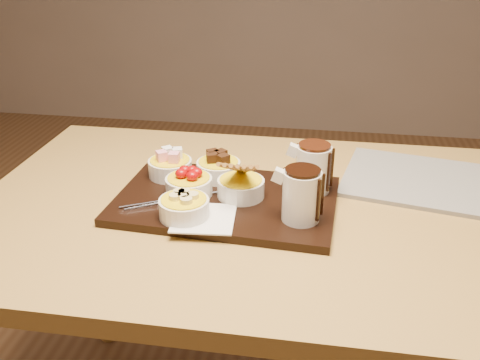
# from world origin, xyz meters

# --- Properties ---
(dining_table) EXTENTS (1.20, 0.80, 0.75)m
(dining_table) POSITION_xyz_m (0.00, 0.00, 0.65)
(dining_table) COLOR #A6823D
(dining_table) RESTS_ON ground
(serving_board) EXTENTS (0.48, 0.33, 0.02)m
(serving_board) POSITION_xyz_m (-0.06, -0.01, 0.76)
(serving_board) COLOR black
(serving_board) RESTS_ON dining_table
(napkin) EXTENTS (0.13, 0.13, 0.00)m
(napkin) POSITION_xyz_m (-0.08, -0.11, 0.77)
(napkin) COLOR white
(napkin) RESTS_ON serving_board
(bowl_marshmallows) EXTENTS (0.10, 0.10, 0.04)m
(bowl_marshmallows) POSITION_xyz_m (-0.20, 0.08, 0.79)
(bowl_marshmallows) COLOR silver
(bowl_marshmallows) RESTS_ON serving_board
(bowl_cake) EXTENTS (0.10, 0.10, 0.04)m
(bowl_cake) POSITION_xyz_m (-0.09, 0.08, 0.79)
(bowl_cake) COLOR silver
(bowl_cake) RESTS_ON serving_board
(bowl_strawberries) EXTENTS (0.10, 0.10, 0.04)m
(bowl_strawberries) POSITION_xyz_m (-0.14, -0.01, 0.79)
(bowl_strawberries) COLOR silver
(bowl_strawberries) RESTS_ON serving_board
(bowl_biscotti) EXTENTS (0.10, 0.10, 0.04)m
(bowl_biscotti) POSITION_xyz_m (-0.03, -0.00, 0.79)
(bowl_biscotti) COLOR silver
(bowl_biscotti) RESTS_ON serving_board
(bowl_bananas) EXTENTS (0.10, 0.10, 0.04)m
(bowl_bananas) POSITION_xyz_m (-0.12, -0.11, 0.79)
(bowl_bananas) COLOR silver
(bowl_bananas) RESTS_ON serving_board
(pitcher_dark_chocolate) EXTENTS (0.08, 0.08, 0.10)m
(pitcher_dark_chocolate) POSITION_xyz_m (0.10, -0.08, 0.82)
(pitcher_dark_chocolate) COLOR silver
(pitcher_dark_chocolate) RESTS_ON serving_board
(pitcher_milk_chocolate) EXTENTS (0.08, 0.08, 0.10)m
(pitcher_milk_chocolate) POSITION_xyz_m (0.12, 0.05, 0.82)
(pitcher_milk_chocolate) COLOR silver
(pitcher_milk_chocolate) RESTS_ON serving_board
(fondue_skewers) EXTENTS (0.15, 0.24, 0.01)m
(fondue_skewers) POSITION_xyz_m (-0.15, -0.03, 0.77)
(fondue_skewers) COLOR silver
(fondue_skewers) RESTS_ON serving_board
(newspaper) EXTENTS (0.39, 0.34, 0.01)m
(newspaper) POSITION_xyz_m (0.37, 0.16, 0.76)
(newspaper) COLOR beige
(newspaper) RESTS_ON dining_table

